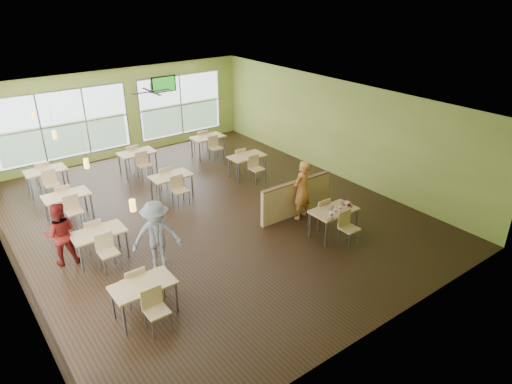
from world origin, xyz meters
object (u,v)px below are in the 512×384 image
(main_table, at_px, (334,214))
(man_plaid, at_px, (302,190))
(half_wall_divider, at_px, (296,198))
(food_basket, at_px, (346,203))

(main_table, relative_size, man_plaid, 0.90)
(main_table, height_order, man_plaid, man_plaid)
(half_wall_divider, distance_m, food_basket, 1.53)
(man_plaid, bearing_deg, half_wall_divider, -103.56)
(food_basket, bearing_deg, half_wall_divider, 108.02)
(man_plaid, relative_size, food_basket, 6.62)
(main_table, distance_m, food_basket, 0.49)
(half_wall_divider, height_order, food_basket, half_wall_divider)
(main_table, bearing_deg, man_plaid, 90.34)
(main_table, distance_m, man_plaid, 1.24)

